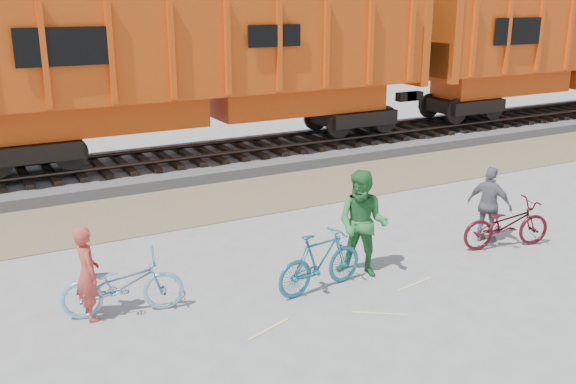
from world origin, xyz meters
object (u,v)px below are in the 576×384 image
object	(u,v)px
bicycle_teal	(320,261)
person_woman	(489,205)
hopper_car_right	(561,46)
bicycle_blue	(123,285)
person_solo	(87,273)
person_man	(363,224)
bicycle_maroon	(506,224)
hopper_car_center	(207,64)

from	to	relation	value
bicycle_teal	person_woman	xyz separation A→B (m)	(4.21, 0.30, 0.27)
hopper_car_right	person_woman	size ratio (longest dim) A/B	8.77
bicycle_blue	person_woman	distance (m)	7.44
person_solo	person_man	xyz separation A→B (m)	(4.70, -0.66, 0.21)
bicycle_maroon	person_man	world-z (taller)	person_man
bicycle_blue	bicycle_maroon	xyz separation A→B (m)	(7.52, -0.85, -0.01)
hopper_car_center	person_solo	size ratio (longest dim) A/B	9.16
bicycle_blue	person_man	xyz separation A→B (m)	(4.20, -0.56, 0.48)
hopper_car_right	bicycle_maroon	distance (m)	15.47
bicycle_maroon	person_solo	xyz separation A→B (m)	(-8.02, 0.95, 0.27)
bicycle_blue	hopper_car_right	bearing A→B (deg)	-54.65
person_woman	person_man	bearing A→B (deg)	70.07
bicycle_teal	bicycle_maroon	bearing A→B (deg)	-99.06
hopper_car_right	bicycle_teal	xyz separation A→B (m)	(-16.58, -8.98, -2.48)
bicycle_blue	bicycle_teal	world-z (taller)	bicycle_teal
hopper_car_center	hopper_car_right	distance (m)	15.00
bicycle_teal	bicycle_maroon	distance (m)	4.32
bicycle_maroon	person_woman	size ratio (longest dim) A/B	1.18
bicycle_teal	hopper_car_center	bearing A→B (deg)	-17.77
bicycle_maroon	person_woman	bearing A→B (deg)	27.95
hopper_car_right	bicycle_blue	world-z (taller)	hopper_car_right
hopper_car_right	person_solo	distance (m)	21.97
hopper_car_center	person_solo	bearing A→B (deg)	-123.04
hopper_car_center	person_woman	size ratio (longest dim) A/B	8.77
hopper_car_center	bicycle_maroon	distance (m)	9.81
person_man	person_woman	size ratio (longest dim) A/B	1.22
person_solo	person_man	bearing A→B (deg)	-102.07
bicycle_blue	bicycle_teal	distance (m)	3.29
bicycle_maroon	person_solo	distance (m)	8.08
person_woman	bicycle_blue	bearing A→B (deg)	64.73
bicycle_blue	person_man	size ratio (longest dim) A/B	0.98
person_man	bicycle_teal	bearing A→B (deg)	-118.94
hopper_car_center	hopper_car_right	world-z (taller)	same
hopper_car_right	person_man	size ratio (longest dim) A/B	7.17
hopper_car_right	bicycle_blue	bearing A→B (deg)	-157.42
bicycle_blue	person_man	bearing A→B (deg)	-84.76
person_solo	person_woman	bearing A→B (deg)	-98.12
bicycle_teal	person_man	xyz separation A→B (m)	(1.00, 0.20, 0.45)
hopper_car_center	bicycle_blue	size ratio (longest dim) A/B	7.35
hopper_car_center	hopper_car_right	xyz separation A→B (m)	(15.00, 0.00, 0.00)
person_man	person_woman	bearing A→B (deg)	51.59
bicycle_teal	bicycle_maroon	xyz separation A→B (m)	(4.31, -0.10, -0.04)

